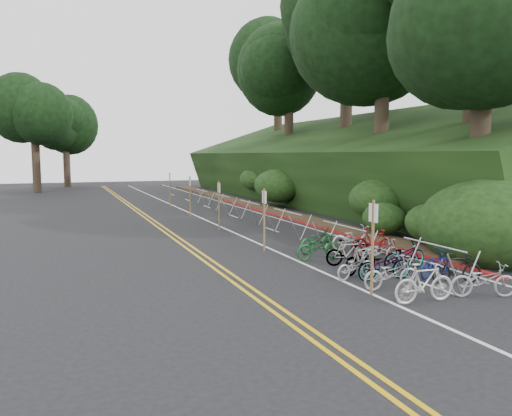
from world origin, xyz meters
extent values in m
plane|color=black|center=(0.00, 0.00, 0.00)|extent=(120.00, 120.00, 0.00)
cube|color=gold|center=(-2.15, 10.00, 0.00)|extent=(0.12, 80.00, 0.01)
cube|color=gold|center=(-1.85, 10.00, 0.00)|extent=(0.12, 80.00, 0.01)
cube|color=silver|center=(1.00, 10.00, 0.00)|extent=(0.12, 80.00, 0.01)
cube|color=silver|center=(5.20, 10.00, 0.00)|extent=(0.12, 80.00, 0.01)
cube|color=silver|center=(3.10, -2.00, 0.00)|extent=(0.10, 1.60, 0.01)
cube|color=silver|center=(3.10, 4.00, 0.00)|extent=(0.10, 1.60, 0.01)
cube|color=silver|center=(3.10, 10.00, 0.00)|extent=(0.10, 1.60, 0.01)
cube|color=silver|center=(3.10, 16.00, 0.00)|extent=(0.10, 1.60, 0.01)
cube|color=silver|center=(3.10, 22.00, 0.00)|extent=(0.10, 1.60, 0.01)
cube|color=silver|center=(3.10, 28.00, 0.00)|extent=(0.10, 1.60, 0.01)
cube|color=silver|center=(3.10, 34.00, 0.00)|extent=(0.10, 1.60, 0.01)
cube|color=maroon|center=(5.70, 12.00, 0.05)|extent=(0.25, 28.00, 0.10)
cube|color=black|center=(13.50, 22.00, 2.80)|extent=(12.32, 44.00, 9.11)
cube|color=#382819|center=(6.40, 22.00, 0.08)|extent=(1.40, 44.00, 0.16)
ellipsoid|color=#284C19|center=(7.20, 3.00, 1.04)|extent=(2.00, 2.80, 1.60)
ellipsoid|color=#284C19|center=(8.00, 8.00, 1.55)|extent=(2.60, 3.64, 2.08)
ellipsoid|color=#284C19|center=(9.20, 14.00, 1.99)|extent=(2.20, 3.08, 1.76)
ellipsoid|color=#284C19|center=(7.80, 20.00, 1.56)|extent=(3.00, 4.20, 2.40)
ellipsoid|color=#284C19|center=(8.50, 26.00, 1.73)|extent=(2.40, 3.36, 1.92)
ellipsoid|color=#284C19|center=(9.80, 30.00, 2.41)|extent=(2.80, 3.92, 2.24)
ellipsoid|color=#284C19|center=(7.00, 6.00, 0.90)|extent=(1.80, 2.52, 1.44)
ellipsoid|color=#284C19|center=(10.00, 18.00, 2.60)|extent=(3.20, 4.48, 2.56)
ellipsoid|color=black|center=(8.00, 0.50, 1.21)|extent=(5.28, 6.16, 3.52)
cylinder|color=#2D2319|center=(9.50, 3.00, 4.07)|extent=(0.81, 0.81, 5.74)
ellipsoid|color=black|center=(9.50, 3.00, 9.30)|extent=(7.85, 7.85, 7.46)
cylinder|color=#2D2319|center=(12.00, 6.00, 6.33)|extent=(0.88, 0.88, 7.07)
cylinder|color=#2D2319|center=(11.00, 12.00, 5.81)|extent=(0.85, 0.85, 6.63)
ellipsoid|color=black|center=(11.00, 12.00, 11.95)|extent=(9.43, 9.43, 8.95)
cylinder|color=#2D2319|center=(13.50, 20.00, 6.96)|extent=(0.90, 0.90, 7.51)
ellipsoid|color=black|center=(13.50, 20.00, 13.95)|extent=(10.80, 10.80, 10.26)
cylinder|color=#2D2319|center=(12.50, 28.00, 5.89)|extent=(0.83, 0.83, 6.19)
ellipsoid|color=black|center=(12.50, 28.00, 11.46)|extent=(8.25, 8.25, 7.83)
cylinder|color=#2D2319|center=(15.00, 36.00, 7.03)|extent=(0.88, 0.88, 7.07)
ellipsoid|color=black|center=(15.00, 36.00, 13.51)|extent=(9.82, 9.82, 9.33)
cylinder|color=#2D2319|center=(-9.00, 42.00, 2.87)|extent=(0.81, 0.81, 5.74)
ellipsoid|color=black|center=(-9.00, 42.00, 8.10)|extent=(7.85, 7.85, 7.46)
cylinder|color=#2D2319|center=(-6.00, 50.00, 2.65)|extent=(0.78, 0.78, 5.30)
ellipsoid|color=black|center=(-6.00, 50.00, 7.36)|extent=(6.87, 6.87, 6.53)
cylinder|color=#A2A2A2|center=(3.19, -1.64, 1.22)|extent=(0.05, 2.60, 0.05)
cylinder|color=#A2A2A2|center=(2.91, -2.84, 0.61)|extent=(0.61, 0.04, 1.20)
cylinder|color=#A2A2A2|center=(3.47, -2.84, 0.61)|extent=(0.61, 0.04, 1.20)
cylinder|color=#A2A2A2|center=(2.91, -0.44, 0.61)|extent=(0.61, 0.04, 1.20)
cylinder|color=#A2A2A2|center=(3.47, -0.44, 0.61)|extent=(0.61, 0.04, 1.20)
cylinder|color=#A2A2A2|center=(3.00, 3.00, 1.15)|extent=(0.05, 3.00, 0.05)
cylinder|color=#A2A2A2|center=(2.72, 1.60, 0.57)|extent=(0.58, 0.04, 1.13)
cylinder|color=#A2A2A2|center=(3.28, 1.60, 0.57)|extent=(0.58, 0.04, 1.13)
cylinder|color=#A2A2A2|center=(2.72, 4.40, 0.57)|extent=(0.58, 0.04, 1.13)
cylinder|color=#A2A2A2|center=(3.28, 4.40, 0.57)|extent=(0.58, 0.04, 1.13)
cylinder|color=#A2A2A2|center=(3.00, 8.00, 1.15)|extent=(0.05, 3.00, 0.05)
cylinder|color=#A2A2A2|center=(2.72, 6.60, 0.57)|extent=(0.58, 0.04, 1.13)
cylinder|color=#A2A2A2|center=(3.28, 6.60, 0.57)|extent=(0.58, 0.04, 1.13)
cylinder|color=#A2A2A2|center=(2.72, 9.40, 0.57)|extent=(0.58, 0.04, 1.13)
cylinder|color=#A2A2A2|center=(3.28, 9.40, 0.57)|extent=(0.58, 0.04, 1.13)
cylinder|color=#A2A2A2|center=(3.00, 13.00, 1.15)|extent=(0.05, 3.00, 0.05)
cylinder|color=#A2A2A2|center=(2.72, 11.60, 0.57)|extent=(0.58, 0.04, 1.13)
cylinder|color=#A2A2A2|center=(3.28, 11.60, 0.57)|extent=(0.58, 0.04, 1.13)
cylinder|color=#A2A2A2|center=(2.72, 14.40, 0.57)|extent=(0.58, 0.04, 1.13)
cylinder|color=#A2A2A2|center=(3.28, 14.40, 0.57)|extent=(0.58, 0.04, 1.13)
cylinder|color=#A2A2A2|center=(3.00, 18.00, 1.15)|extent=(0.05, 3.00, 0.05)
cylinder|color=#A2A2A2|center=(2.72, 16.60, 0.57)|extent=(0.58, 0.04, 1.13)
cylinder|color=#A2A2A2|center=(3.28, 16.60, 0.57)|extent=(0.58, 0.04, 1.13)
cylinder|color=#A2A2A2|center=(2.72, 19.40, 0.57)|extent=(0.58, 0.04, 1.13)
cylinder|color=#A2A2A2|center=(3.28, 19.40, 0.57)|extent=(0.58, 0.04, 1.13)
cylinder|color=#A2A2A2|center=(3.00, 23.00, 1.15)|extent=(0.05, 3.00, 0.05)
cylinder|color=#A2A2A2|center=(2.72, 21.60, 0.57)|extent=(0.58, 0.04, 1.13)
cylinder|color=#A2A2A2|center=(3.28, 21.60, 0.57)|extent=(0.58, 0.04, 1.13)
cylinder|color=#A2A2A2|center=(2.72, 24.40, 0.57)|extent=(0.58, 0.04, 1.13)
cylinder|color=#A2A2A2|center=(3.28, 24.40, 0.57)|extent=(0.58, 0.04, 1.13)
cylinder|color=brown|center=(0.94, -1.85, 1.31)|extent=(0.08, 0.08, 2.61)
cube|color=silver|center=(0.94, -1.85, 2.26)|extent=(0.02, 0.40, 0.50)
cylinder|color=brown|center=(0.60, 5.00, 1.25)|extent=(0.08, 0.08, 2.50)
cube|color=silver|center=(0.60, 5.00, 2.15)|extent=(0.02, 0.40, 0.50)
cylinder|color=brown|center=(0.60, 11.00, 1.25)|extent=(0.08, 0.08, 2.50)
cube|color=silver|center=(0.60, 11.00, 2.15)|extent=(0.02, 0.40, 0.50)
cylinder|color=brown|center=(0.60, 17.00, 1.25)|extent=(0.08, 0.08, 2.50)
cube|color=silver|center=(0.60, 17.00, 2.15)|extent=(0.02, 0.40, 0.50)
cylinder|color=brown|center=(0.60, 23.00, 1.25)|extent=(0.08, 0.08, 2.50)
cube|color=silver|center=(0.60, 23.00, 2.15)|extent=(0.02, 0.40, 0.50)
imported|color=#9E9EA3|center=(1.53, -0.12, 0.40)|extent=(0.87, 1.60, 0.80)
imported|color=beige|center=(1.77, -2.98, 0.53)|extent=(0.59, 1.79, 1.06)
imported|color=#9E9EA3|center=(3.62, -3.12, 0.47)|extent=(1.22, 1.88, 0.94)
imported|color=#9E9EA3|center=(1.80, -1.55, 0.46)|extent=(0.74, 1.78, 0.92)
imported|color=black|center=(4.01, -1.74, 0.47)|extent=(0.85, 1.61, 0.93)
imported|color=slate|center=(2.24, -0.62, 0.47)|extent=(0.74, 1.83, 0.94)
imported|color=navy|center=(3.97, -0.85, 0.43)|extent=(1.09, 1.74, 0.86)
imported|color=slate|center=(2.04, 0.35, 0.48)|extent=(0.99, 1.67, 0.97)
imported|color=slate|center=(3.72, 0.32, 0.48)|extent=(0.91, 1.90, 0.96)
imported|color=slate|center=(2.26, 1.48, 0.46)|extent=(0.81, 1.60, 0.93)
imported|color=#9E9EA3|center=(3.60, 1.49, 0.43)|extent=(0.65, 1.65, 0.85)
imported|color=#144C1E|center=(1.83, 2.80, 0.47)|extent=(0.76, 1.84, 0.94)
imported|color=maroon|center=(4.18, 2.75, 0.51)|extent=(1.05, 1.77, 1.03)
imported|color=#144C1E|center=(2.39, 3.97, 0.49)|extent=(1.28, 1.98, 0.98)
imported|color=beige|center=(4.04, 3.91, 0.49)|extent=(0.79, 1.91, 0.98)
camera|label=1|loc=(-6.88, -13.07, 3.83)|focal=35.00mm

